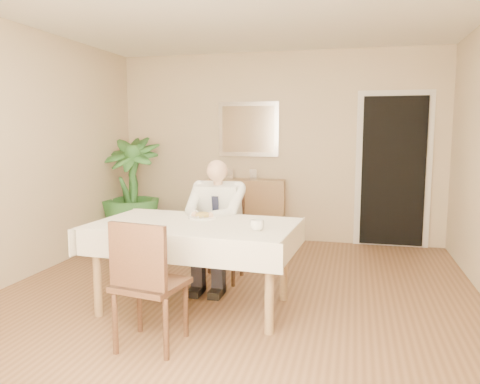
% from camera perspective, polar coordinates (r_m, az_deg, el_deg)
% --- Properties ---
extents(room, '(5.00, 5.02, 2.60)m').
position_cam_1_polar(room, '(4.10, -1.17, 4.23)').
color(room, brown).
rests_on(room, ground).
extents(window, '(1.34, 0.04, 1.44)m').
position_cam_1_polar(window, '(1.82, -21.77, 4.32)').
color(window, silver).
rests_on(window, room).
extents(doorway, '(0.96, 0.07, 2.10)m').
position_cam_1_polar(doorway, '(6.46, 18.15, 2.39)').
color(doorway, silver).
rests_on(doorway, ground).
extents(mirror, '(0.86, 0.04, 0.76)m').
position_cam_1_polar(mirror, '(6.59, 1.02, 7.65)').
color(mirror, silver).
rests_on(mirror, room).
extents(dining_table, '(1.78, 1.13, 0.75)m').
position_cam_1_polar(dining_table, '(4.03, -5.57, -4.94)').
color(dining_table, '#8C6442').
rests_on(dining_table, ground).
extents(chair_far, '(0.47, 0.47, 0.89)m').
position_cam_1_polar(chair_far, '(4.88, -2.11, -4.74)').
color(chair_far, '#432618').
rests_on(chair_far, ground).
extents(chair_near, '(0.50, 0.51, 0.93)m').
position_cam_1_polar(chair_near, '(3.34, -11.44, -10.24)').
color(chair_near, '#432618').
rests_on(chair_near, ground).
extents(seated_man, '(0.48, 0.72, 1.24)m').
position_cam_1_polar(seated_man, '(4.58, -3.11, -3.11)').
color(seated_man, white).
rests_on(seated_man, ground).
extents(plate, '(0.26, 0.26, 0.02)m').
position_cam_1_polar(plate, '(4.21, -4.56, -3.09)').
color(plate, white).
rests_on(plate, dining_table).
extents(food, '(0.14, 0.14, 0.06)m').
position_cam_1_polar(food, '(4.21, -4.56, -2.80)').
color(food, olive).
rests_on(food, dining_table).
extents(knife, '(0.01, 0.13, 0.01)m').
position_cam_1_polar(knife, '(4.14, -4.30, -3.03)').
color(knife, silver).
rests_on(knife, dining_table).
extents(fork, '(0.01, 0.13, 0.01)m').
position_cam_1_polar(fork, '(4.17, -5.34, -2.98)').
color(fork, silver).
rests_on(fork, dining_table).
extents(coffee_mug, '(0.13, 0.13, 0.09)m').
position_cam_1_polar(coffee_mug, '(3.68, 2.09, -4.07)').
color(coffee_mug, white).
rests_on(coffee_mug, dining_table).
extents(sideboard, '(1.10, 0.46, 0.86)m').
position_cam_1_polar(sideboard, '(6.53, 0.70, -2.22)').
color(sideboard, '#8C6442').
rests_on(sideboard, ground).
extents(photo_frame_left, '(0.10, 0.02, 0.14)m').
position_cam_1_polar(photo_frame_left, '(6.62, -2.88, 2.27)').
color(photo_frame_left, silver).
rests_on(photo_frame_left, sideboard).
extents(photo_frame_center, '(0.10, 0.02, 0.14)m').
position_cam_1_polar(photo_frame_center, '(6.56, -1.29, 2.23)').
color(photo_frame_center, silver).
rests_on(photo_frame_center, sideboard).
extents(photo_frame_right, '(0.10, 0.02, 0.14)m').
position_cam_1_polar(photo_frame_right, '(6.51, 1.62, 2.18)').
color(photo_frame_right, silver).
rests_on(photo_frame_right, sideboard).
extents(potted_palm, '(0.86, 0.86, 1.44)m').
position_cam_1_polar(potted_palm, '(6.66, -13.14, 0.30)').
color(potted_palm, '#2A6026').
rests_on(potted_palm, ground).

